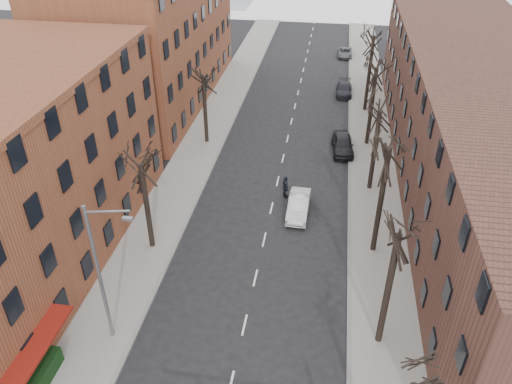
% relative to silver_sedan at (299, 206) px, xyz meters
% --- Properties ---
extents(sidewalk_left, '(4.00, 90.00, 0.15)m').
position_rel_silver_sedan_xyz_m(sidewalk_left, '(-10.11, 11.40, -0.65)').
color(sidewalk_left, gray).
rests_on(sidewalk_left, ground).
extents(sidewalk_right, '(4.00, 90.00, 0.15)m').
position_rel_silver_sedan_xyz_m(sidewalk_right, '(5.89, 11.40, -0.65)').
color(sidewalk_right, gray).
rests_on(sidewalk_right, ground).
extents(building_left_far, '(12.00, 28.00, 14.00)m').
position_rel_silver_sedan_xyz_m(building_left_far, '(-18.11, 20.40, 6.28)').
color(building_left_far, brown).
rests_on(building_left_far, ground).
extents(building_right, '(12.00, 50.00, 10.00)m').
position_rel_silver_sedan_xyz_m(building_right, '(13.89, 6.40, 4.28)').
color(building_right, '#4D2D24').
rests_on(building_right, ground).
extents(tree_right_b, '(5.20, 5.20, 10.80)m').
position_rel_silver_sedan_xyz_m(tree_right_b, '(5.49, -11.60, -0.72)').
color(tree_right_b, black).
rests_on(tree_right_b, ground).
extents(tree_right_c, '(5.20, 5.20, 11.60)m').
position_rel_silver_sedan_xyz_m(tree_right_c, '(5.49, -3.60, -0.72)').
color(tree_right_c, black).
rests_on(tree_right_c, ground).
extents(tree_right_d, '(5.20, 5.20, 10.00)m').
position_rel_silver_sedan_xyz_m(tree_right_d, '(5.49, 4.40, -0.72)').
color(tree_right_d, black).
rests_on(tree_right_d, ground).
extents(tree_right_e, '(5.20, 5.20, 10.80)m').
position_rel_silver_sedan_xyz_m(tree_right_e, '(5.49, 12.40, -0.72)').
color(tree_right_e, black).
rests_on(tree_right_e, ground).
extents(tree_right_f, '(5.20, 5.20, 11.60)m').
position_rel_silver_sedan_xyz_m(tree_right_f, '(5.49, 20.40, -0.72)').
color(tree_right_f, black).
rests_on(tree_right_f, ground).
extents(tree_left_a, '(5.20, 5.20, 9.50)m').
position_rel_silver_sedan_xyz_m(tree_left_a, '(-9.71, -5.60, -0.72)').
color(tree_left_a, black).
rests_on(tree_left_a, ground).
extents(tree_left_b, '(5.20, 5.20, 9.50)m').
position_rel_silver_sedan_xyz_m(tree_left_b, '(-9.71, 10.40, -0.72)').
color(tree_left_b, black).
rests_on(tree_left_b, ground).
extents(streetlight, '(2.45, 0.22, 9.03)m').
position_rel_silver_sedan_xyz_m(streetlight, '(-9.14, -13.60, 4.29)').
color(streetlight, slate).
rests_on(streetlight, ground).
extents(silver_sedan, '(1.61, 4.41, 1.44)m').
position_rel_silver_sedan_xyz_m(silver_sedan, '(0.00, 0.00, 0.00)').
color(silver_sedan, silver).
rests_on(silver_sedan, ground).
extents(parked_car_near, '(2.26, 4.78, 1.58)m').
position_rel_silver_sedan_xyz_m(parked_car_near, '(3.19, 10.55, 0.07)').
color(parked_car_near, black).
rests_on(parked_car_near, ground).
extents(parked_car_mid, '(1.81, 4.40, 1.28)m').
position_rel_silver_sedan_xyz_m(parked_car_mid, '(3.19, 24.70, -0.08)').
color(parked_car_mid, black).
rests_on(parked_car_mid, ground).
extents(parked_car_far, '(1.89, 4.09, 1.14)m').
position_rel_silver_sedan_xyz_m(parked_car_far, '(3.19, 38.76, -0.15)').
color(parked_car_far, '#515458').
rests_on(parked_car_far, ground).
extents(pedestrian_crossing, '(0.89, 1.22, 1.93)m').
position_rel_silver_sedan_xyz_m(pedestrian_crossing, '(-1.24, 2.10, 0.24)').
color(pedestrian_crossing, black).
rests_on(pedestrian_crossing, ground).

